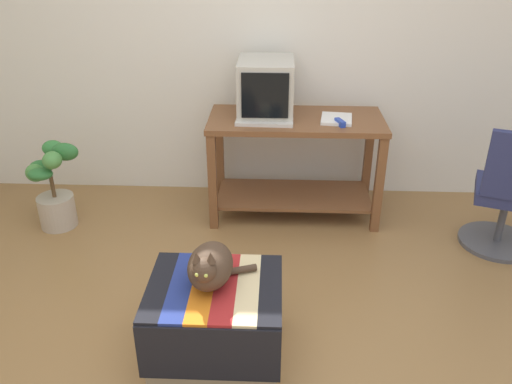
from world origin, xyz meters
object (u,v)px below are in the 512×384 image
object	(u,v)px
keyboard	(264,122)
potted_plant	(54,188)
ottoman_with_blanket	(216,318)
office_chair	(508,199)
desk	(295,150)
cat	(210,266)
stapler	(340,123)
book	(336,119)
tv_monitor	(266,88)

from	to	relation	value
keyboard	potted_plant	size ratio (longest dim) A/B	0.61
ottoman_with_blanket	office_chair	bearing A→B (deg)	29.88
desk	cat	bearing A→B (deg)	-106.93
desk	stapler	xyz separation A→B (m)	(0.30, -0.15, 0.27)
book	office_chair	world-z (taller)	office_chair
keyboard	cat	bearing A→B (deg)	-97.25
keyboard	office_chair	bearing A→B (deg)	-8.90
desk	cat	size ratio (longest dim) A/B	3.57
stapler	desk	bearing A→B (deg)	133.93
potted_plant	tv_monitor	bearing A→B (deg)	12.84
ottoman_with_blanket	keyboard	bearing A→B (deg)	81.46
desk	keyboard	world-z (taller)	keyboard
book	stapler	bearing A→B (deg)	-75.19
ottoman_with_blanket	cat	distance (m)	0.31
ottoman_with_blanket	cat	size ratio (longest dim) A/B	1.90
book	ottoman_with_blanket	size ratio (longest dim) A/B	0.37
stapler	keyboard	bearing A→B (deg)	158.69
desk	cat	xyz separation A→B (m)	(-0.45, -1.50, -0.00)
office_chair	stapler	bearing A→B (deg)	4.06
book	office_chair	xyz separation A→B (m)	(1.13, -0.41, -0.40)
potted_plant	stapler	distance (m)	2.10
desk	keyboard	size ratio (longest dim) A/B	3.15
potted_plant	office_chair	bearing A→B (deg)	-3.19
office_chair	tv_monitor	bearing A→B (deg)	1.71
book	stapler	distance (m)	0.10
desk	ottoman_with_blanket	world-z (taller)	desk
keyboard	office_chair	xyz separation A→B (m)	(1.64, -0.32, -0.40)
tv_monitor	potted_plant	size ratio (longest dim) A/B	0.73
desk	stapler	bearing A→B (deg)	-26.27
desk	keyboard	bearing A→B (deg)	-149.57
desk	potted_plant	size ratio (longest dim) A/B	1.92
desk	office_chair	distance (m)	1.49
book	keyboard	bearing A→B (deg)	-162.86
desk	book	distance (m)	0.39
ottoman_with_blanket	potted_plant	bearing A→B (deg)	136.71
desk	tv_monitor	world-z (taller)	tv_monitor
book	potted_plant	xyz separation A→B (m)	(-2.03, -0.23, -0.47)
desk	keyboard	xyz separation A→B (m)	(-0.23, -0.13, 0.26)
book	office_chair	distance (m)	1.26
office_chair	book	bearing A→B (deg)	-0.48
cat	ottoman_with_blanket	bearing A→B (deg)	-33.48
book	ottoman_with_blanket	xyz separation A→B (m)	(-0.72, -1.47, -0.58)
tv_monitor	potted_plant	world-z (taller)	tv_monitor
keyboard	potted_plant	world-z (taller)	keyboard
office_chair	cat	bearing A→B (deg)	48.75
potted_plant	office_chair	size ratio (longest dim) A/B	0.74
keyboard	ottoman_with_blanket	xyz separation A→B (m)	(-0.21, -1.38, -0.58)
keyboard	desk	bearing A→B (deg)	32.73
desk	office_chair	bearing A→B (deg)	-17.96
stapler	potted_plant	bearing A→B (deg)	163.66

